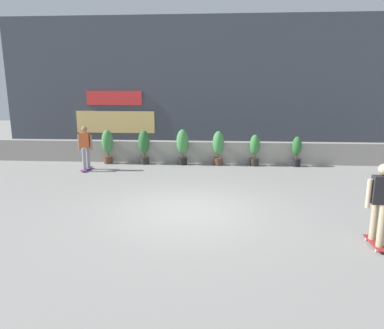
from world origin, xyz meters
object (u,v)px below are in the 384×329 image
(potted_plant_4, at_px, (255,149))
(skater_by_wall_right, at_px, (85,146))
(potted_plant_1, at_px, (144,145))
(potted_plant_2, at_px, (182,144))
(potted_plant_5, at_px, (297,151))
(potted_plant_3, at_px, (218,146))
(skater_far_left, at_px, (380,201))
(potted_plant_0, at_px, (108,144))

(potted_plant_4, distance_m, skater_by_wall_right, 6.64)
(potted_plant_1, bearing_deg, potted_plant_4, 0.00)
(potted_plant_2, height_order, potted_plant_5, potted_plant_2)
(potted_plant_3, bearing_deg, skater_far_left, -66.81)
(potted_plant_5, bearing_deg, potted_plant_0, -180.00)
(potted_plant_3, height_order, skater_far_left, skater_far_left)
(potted_plant_0, relative_size, skater_by_wall_right, 0.83)
(potted_plant_2, bearing_deg, potted_plant_0, 180.00)
(potted_plant_0, distance_m, potted_plant_3, 4.59)
(potted_plant_1, bearing_deg, skater_far_left, -49.79)
(potted_plant_0, bearing_deg, potted_plant_5, 0.00)
(potted_plant_0, distance_m, potted_plant_1, 1.54)
(potted_plant_1, distance_m, potted_plant_5, 6.20)
(potted_plant_4, height_order, potted_plant_5, potted_plant_4)
(potted_plant_3, height_order, potted_plant_4, potted_plant_3)
(potted_plant_2, xyz_separation_m, potted_plant_3, (1.46, 0.00, -0.04))
(potted_plant_0, xyz_separation_m, skater_far_left, (7.73, -7.33, 0.13))
(potted_plant_4, distance_m, potted_plant_5, 1.67)
(potted_plant_5, relative_size, skater_by_wall_right, 0.71)
(potted_plant_3, distance_m, potted_plant_4, 1.47)
(skater_far_left, bearing_deg, potted_plant_1, 130.21)
(potted_plant_1, xyz_separation_m, potted_plant_4, (4.53, 0.00, -0.10))
(potted_plant_1, relative_size, potted_plant_5, 1.16)
(potted_plant_0, xyz_separation_m, skater_by_wall_right, (-0.44, -1.31, 0.13))
(potted_plant_5, bearing_deg, potted_plant_4, 180.00)
(potted_plant_0, bearing_deg, potted_plant_4, 0.00)
(potted_plant_1, height_order, potted_plant_2, potted_plant_2)
(potted_plant_2, relative_size, potted_plant_3, 1.04)
(potted_plant_2, distance_m, potted_plant_5, 4.61)
(potted_plant_2, distance_m, skater_by_wall_right, 3.81)
(potted_plant_1, distance_m, skater_far_left, 9.60)
(skater_far_left, bearing_deg, potted_plant_3, 113.19)
(potted_plant_1, distance_m, potted_plant_3, 3.06)
(potted_plant_4, height_order, skater_by_wall_right, skater_by_wall_right)
(skater_far_left, bearing_deg, potted_plant_5, 90.02)
(potted_plant_5, height_order, skater_by_wall_right, skater_by_wall_right)
(potted_plant_1, height_order, potted_plant_5, potted_plant_1)
(potted_plant_3, relative_size, skater_far_left, 0.82)
(potted_plant_3, height_order, potted_plant_5, potted_plant_3)
(potted_plant_3, xyz_separation_m, skater_far_left, (3.14, -7.33, 0.14))
(potted_plant_1, bearing_deg, potted_plant_5, 0.00)
(potted_plant_0, relative_size, potted_plant_3, 1.01)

